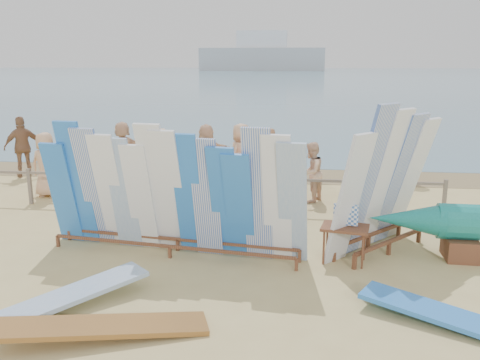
# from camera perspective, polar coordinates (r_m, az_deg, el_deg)

# --- Properties ---
(ground) EXTENTS (160.00, 160.00, 0.00)m
(ground) POSITION_cam_1_polar(r_m,az_deg,el_deg) (9.69, -9.94, -8.23)
(ground) COLOR tan
(ground) RESTS_ON ground
(ocean) EXTENTS (320.00, 240.00, 0.02)m
(ocean) POSITION_cam_1_polar(r_m,az_deg,el_deg) (136.69, 5.84, 11.70)
(ocean) COLOR slate
(ocean) RESTS_ON ground
(wet_sand_strip) EXTENTS (40.00, 2.60, 0.01)m
(wet_sand_strip) POSITION_cam_1_polar(r_m,az_deg,el_deg) (16.43, -2.78, 0.87)
(wet_sand_strip) COLOR olive
(wet_sand_strip) RESTS_ON ground
(distant_ship) EXTENTS (45.00, 8.00, 14.00)m
(distant_ship) POSITION_cam_1_polar(r_m,az_deg,el_deg) (189.20, 2.46, 13.77)
(distant_ship) COLOR #999EA3
(distant_ship) RESTS_ON ocean
(fence) EXTENTS (12.08, 0.08, 0.90)m
(fence) POSITION_cam_1_polar(r_m,az_deg,el_deg) (12.27, -6.07, -0.42)
(fence) COLOR #786A5B
(fence) RESTS_ON ground
(main_surfboard_rack) EXTENTS (5.00, 1.29, 2.48)m
(main_surfboard_rack) POSITION_cam_1_polar(r_m,az_deg,el_deg) (9.30, -7.60, -1.84)
(main_surfboard_rack) COLOR brown
(main_surfboard_rack) RESTS_ON ground
(side_surfboard_rack) EXTENTS (2.18, 2.28, 2.83)m
(side_surfboard_rack) POSITION_cam_1_polar(r_m,az_deg,el_deg) (9.67, 15.69, -0.64)
(side_surfboard_rack) COLOR brown
(side_surfboard_rack) RESTS_ON ground
(vendor_table) EXTENTS (0.90, 0.71, 1.08)m
(vendor_table) POSITION_cam_1_polar(r_m,az_deg,el_deg) (9.26, 11.64, -6.96)
(vendor_table) COLOR brown
(vendor_table) RESTS_ON ground
(flat_board_d) EXTENTS (2.65, 1.76, 0.24)m
(flat_board_d) POSITION_cam_1_polar(r_m,az_deg,el_deg) (7.72, 23.43, -15.04)
(flat_board_d) COLOR blue
(flat_board_d) RESTS_ON ground
(flat_board_b) EXTENTS (2.25, 2.35, 0.31)m
(flat_board_b) POSITION_cam_1_polar(r_m,az_deg,el_deg) (8.02, -19.68, -13.58)
(flat_board_b) COLOR #7FA1CC
(flat_board_b) RESTS_ON ground
(flat_board_c) EXTENTS (2.73, 1.42, 0.30)m
(flat_board_c) POSITION_cam_1_polar(r_m,az_deg,el_deg) (7.16, -14.97, -16.66)
(flat_board_c) COLOR #956128
(flat_board_c) RESTS_ON ground
(beach_chair_left) EXTENTS (0.59, 0.62, 0.90)m
(beach_chair_left) POSITION_cam_1_polar(r_m,az_deg,el_deg) (13.08, -4.14, -1.19)
(beach_chair_left) COLOR #AF1229
(beach_chair_left) RESTS_ON ground
(beach_chair_right) EXTENTS (0.77, 0.77, 0.89)m
(beach_chair_right) POSITION_cam_1_polar(r_m,az_deg,el_deg) (13.06, 0.73, -1.20)
(beach_chair_right) COLOR #AF1229
(beach_chair_right) RESTS_ON ground
(stroller) EXTENTS (0.80, 0.94, 1.09)m
(stroller) POSITION_cam_1_polar(r_m,az_deg,el_deg) (13.13, 4.26, -0.36)
(stroller) COLOR #AF1229
(stroller) RESTS_ON ground
(beachgoer_2) EXTENTS (0.80, 0.39, 1.63)m
(beachgoer_2) POSITION_cam_1_polar(r_m,az_deg,el_deg) (14.46, -18.16, 1.81)
(beachgoer_2) COLOR beige
(beachgoer_2) RESTS_ON ground
(beachgoer_4) EXTENTS (0.63, 1.08, 1.72)m
(beachgoer_4) POSITION_cam_1_polar(r_m,az_deg,el_deg) (13.20, -9.46, 1.46)
(beachgoer_4) COLOR #8C6042
(beachgoer_4) RESTS_ON ground
(beachgoer_8) EXTENTS (0.65, 0.83, 1.53)m
(beachgoer_8) POSITION_cam_1_polar(r_m,az_deg,el_deg) (12.95, 7.99, 0.86)
(beachgoer_8) COLOR beige
(beachgoer_8) RESTS_ON ground
(beachgoer_6) EXTENTS (0.79, 1.00, 1.85)m
(beachgoer_6) POSITION_cam_1_polar(r_m,az_deg,el_deg) (14.06, 0.12, 2.62)
(beachgoer_6) COLOR tan
(beachgoer_6) RESTS_ON ground
(beachgoer_0) EXTENTS (0.85, 0.42, 1.71)m
(beachgoer_0) POSITION_cam_1_polar(r_m,az_deg,el_deg) (14.26, -20.93, 1.62)
(beachgoer_0) COLOR tan
(beachgoer_0) RESTS_ON ground
(beachgoer_7) EXTENTS (0.64, 0.46, 1.56)m
(beachgoer_7) POSITION_cam_1_polar(r_m,az_deg,el_deg) (15.34, 3.35, 2.96)
(beachgoer_7) COLOR #8C6042
(beachgoer_7) RESTS_ON ground
(beachgoer_11) EXTENTS (1.60, 1.28, 1.70)m
(beachgoer_11) POSITION_cam_1_polar(r_m,az_deg,el_deg) (16.28, -13.02, 3.47)
(beachgoer_11) COLOR beige
(beachgoer_11) RESTS_ON ground
(beachgoer_3) EXTENTS (1.13, 0.57, 1.68)m
(beachgoer_3) POSITION_cam_1_polar(r_m,az_deg,el_deg) (14.47, -8.82, 2.43)
(beachgoer_3) COLOR tan
(beachgoer_3) RESTS_ON ground
(beachgoer_5) EXTENTS (1.62, 0.72, 1.69)m
(beachgoer_5) POSITION_cam_1_polar(r_m,az_deg,el_deg) (15.37, -3.78, 3.21)
(beachgoer_5) COLOR beige
(beachgoer_5) RESTS_ON ground
(beachgoer_extra_1) EXTENTS (1.15, 1.06, 1.87)m
(beachgoer_extra_1) POSITION_cam_1_polar(r_m,az_deg,el_deg) (17.01, -23.19, 3.44)
(beachgoer_extra_1) COLOR #8C6042
(beachgoer_extra_1) RESTS_ON ground
(beachgoer_9) EXTENTS (0.60, 1.14, 1.68)m
(beachgoer_9) POSITION_cam_1_polar(r_m,az_deg,el_deg) (15.78, 18.25, 2.80)
(beachgoer_9) COLOR tan
(beachgoer_9) RESTS_ON ground
(beachgoer_1) EXTENTS (0.47, 0.69, 1.73)m
(beachgoer_1) POSITION_cam_1_polar(r_m,az_deg,el_deg) (16.32, -18.61, 3.20)
(beachgoer_1) COLOR #8C6042
(beachgoer_1) RESTS_ON ground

